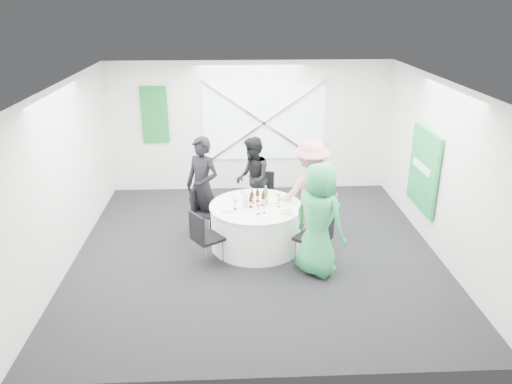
{
  "coord_description": "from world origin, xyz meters",
  "views": [
    {
      "loc": [
        -0.37,
        -7.46,
        4.03
      ],
      "look_at": [
        0.0,
        0.2,
        1.0
      ],
      "focal_mm": 35.0,
      "sensor_mm": 36.0,
      "label": 1
    }
  ],
  "objects_px": {
    "chair_back_right": "(310,202)",
    "clear_water_bottle": "(245,200)",
    "chair_front_left": "(203,235)",
    "person_woman_green": "(319,220)",
    "person_man_back": "(253,179)",
    "chair_back": "(263,193)",
    "chair_back_left": "(202,208)",
    "green_water_bottle": "(266,197)",
    "banquet_table": "(256,226)",
    "chair_front_right": "(318,233)",
    "person_man_back_left": "(203,186)",
    "person_woman_pink": "(310,190)"
  },
  "relations": [
    {
      "from": "chair_front_left",
      "to": "clear_water_bottle",
      "type": "distance_m",
      "value": 0.94
    },
    {
      "from": "chair_front_left",
      "to": "chair_back_right",
      "type": "bearing_deg",
      "value": -93.77
    },
    {
      "from": "chair_back",
      "to": "person_woman_green",
      "type": "xyz_separation_m",
      "value": [
        0.72,
        -2.0,
        0.34
      ]
    },
    {
      "from": "chair_back",
      "to": "chair_front_left",
      "type": "xyz_separation_m",
      "value": [
        -1.04,
        -1.71,
        -0.02
      ]
    },
    {
      "from": "banquet_table",
      "to": "chair_back_left",
      "type": "bearing_deg",
      "value": 149.05
    },
    {
      "from": "person_man_back",
      "to": "person_woman_pink",
      "type": "bearing_deg",
      "value": 47.82
    },
    {
      "from": "banquet_table",
      "to": "chair_back",
      "type": "xyz_separation_m",
      "value": [
        0.18,
        1.1,
        0.17
      ]
    },
    {
      "from": "chair_back_left",
      "to": "chair_front_left",
      "type": "bearing_deg",
      "value": -145.4
    },
    {
      "from": "chair_back_right",
      "to": "person_woman_pink",
      "type": "relative_size",
      "value": 0.55
    },
    {
      "from": "person_man_back",
      "to": "person_woman_pink",
      "type": "distance_m",
      "value": 1.29
    },
    {
      "from": "banquet_table",
      "to": "chair_front_right",
      "type": "height_order",
      "value": "chair_front_right"
    },
    {
      "from": "chair_front_left",
      "to": "person_woman_pink",
      "type": "distance_m",
      "value": 2.06
    },
    {
      "from": "chair_back_left",
      "to": "person_woman_green",
      "type": "distance_m",
      "value": 2.38
    },
    {
      "from": "person_man_back",
      "to": "person_woman_green",
      "type": "xyz_separation_m",
      "value": [
        0.91,
        -2.07,
        0.09
      ]
    },
    {
      "from": "chair_back_left",
      "to": "person_woman_pink",
      "type": "distance_m",
      "value": 1.94
    },
    {
      "from": "green_water_bottle",
      "to": "clear_water_bottle",
      "type": "relative_size",
      "value": 1.09
    },
    {
      "from": "person_woman_green",
      "to": "chair_front_left",
      "type": "bearing_deg",
      "value": 35.51
    },
    {
      "from": "banquet_table",
      "to": "clear_water_bottle",
      "type": "height_order",
      "value": "clear_water_bottle"
    },
    {
      "from": "banquet_table",
      "to": "green_water_bottle",
      "type": "bearing_deg",
      "value": 21.0
    },
    {
      "from": "banquet_table",
      "to": "chair_front_left",
      "type": "height_order",
      "value": "chair_front_left"
    },
    {
      "from": "chair_back",
      "to": "chair_back_left",
      "type": "distance_m",
      "value": 1.24
    },
    {
      "from": "chair_back_left",
      "to": "chair_front_left",
      "type": "relative_size",
      "value": 0.93
    },
    {
      "from": "chair_back_right",
      "to": "person_man_back_left",
      "type": "relative_size",
      "value": 0.56
    },
    {
      "from": "person_man_back",
      "to": "person_woman_pink",
      "type": "height_order",
      "value": "person_woman_pink"
    },
    {
      "from": "chair_back_left",
      "to": "clear_water_bottle",
      "type": "distance_m",
      "value": 1.04
    },
    {
      "from": "chair_back_left",
      "to": "person_man_back_left",
      "type": "distance_m",
      "value": 0.4
    },
    {
      "from": "chair_back",
      "to": "chair_back_left",
      "type": "xyz_separation_m",
      "value": [
        -1.11,
        -0.54,
        -0.05
      ]
    },
    {
      "from": "chair_back_right",
      "to": "clear_water_bottle",
      "type": "height_order",
      "value": "clear_water_bottle"
    },
    {
      "from": "chair_front_right",
      "to": "chair_front_left",
      "type": "relative_size",
      "value": 1.13
    },
    {
      "from": "clear_water_bottle",
      "to": "person_man_back_left",
      "type": "bearing_deg",
      "value": 138.78
    },
    {
      "from": "chair_back_left",
      "to": "person_man_back_left",
      "type": "xyz_separation_m",
      "value": [
        0.01,
        0.03,
        0.4
      ]
    },
    {
      "from": "banquet_table",
      "to": "person_man_back",
      "type": "relative_size",
      "value": 0.97
    },
    {
      "from": "banquet_table",
      "to": "chair_back",
      "type": "height_order",
      "value": "chair_back"
    },
    {
      "from": "person_man_back",
      "to": "chair_back",
      "type": "bearing_deg",
      "value": 69.11
    },
    {
      "from": "chair_back",
      "to": "clear_water_bottle",
      "type": "distance_m",
      "value": 1.25
    },
    {
      "from": "banquet_table",
      "to": "chair_front_right",
      "type": "bearing_deg",
      "value": -40.71
    },
    {
      "from": "chair_front_right",
      "to": "person_woman_pink",
      "type": "bearing_deg",
      "value": -141.04
    },
    {
      "from": "person_man_back_left",
      "to": "chair_front_right",
      "type": "bearing_deg",
      "value": -4.13
    },
    {
      "from": "green_water_bottle",
      "to": "clear_water_bottle",
      "type": "distance_m",
      "value": 0.37
    },
    {
      "from": "person_man_back",
      "to": "person_woman_pink",
      "type": "relative_size",
      "value": 0.9
    },
    {
      "from": "chair_back_left",
      "to": "green_water_bottle",
      "type": "height_order",
      "value": "green_water_bottle"
    },
    {
      "from": "banquet_table",
      "to": "chair_front_right",
      "type": "xyz_separation_m",
      "value": [
        0.92,
        -0.79,
        0.23
      ]
    },
    {
      "from": "person_man_back",
      "to": "green_water_bottle",
      "type": "height_order",
      "value": "person_man_back"
    },
    {
      "from": "chair_front_left",
      "to": "person_woman_green",
      "type": "xyz_separation_m",
      "value": [
        1.76,
        -0.29,
        0.36
      ]
    },
    {
      "from": "person_man_back_left",
      "to": "person_woman_green",
      "type": "height_order",
      "value": "person_woman_green"
    },
    {
      "from": "person_woman_pink",
      "to": "green_water_bottle",
      "type": "bearing_deg",
      "value": -0.64
    },
    {
      "from": "banquet_table",
      "to": "person_man_back_left",
      "type": "xyz_separation_m",
      "value": [
        -0.92,
        0.59,
        0.51
      ]
    },
    {
      "from": "banquet_table",
      "to": "green_water_bottle",
      "type": "xyz_separation_m",
      "value": [
        0.17,
        0.06,
        0.51
      ]
    },
    {
      "from": "person_woman_pink",
      "to": "green_water_bottle",
      "type": "xyz_separation_m",
      "value": [
        -0.79,
        -0.25,
        -0.01
      ]
    },
    {
      "from": "person_man_back",
      "to": "chair_back_right",
      "type": "bearing_deg",
      "value": 57.61
    }
  ]
}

